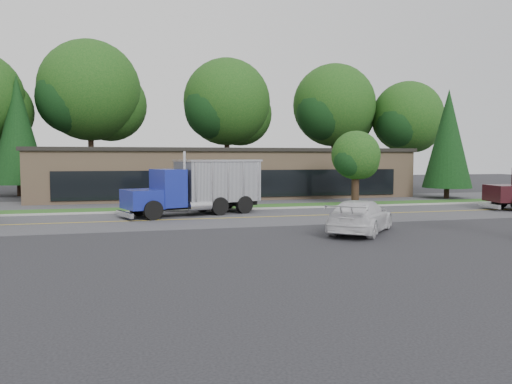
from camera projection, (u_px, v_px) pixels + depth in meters
ground at (293, 244)px, 20.38m from camera, size 140.00×140.00×0.00m
road at (243, 218)px, 29.07m from camera, size 60.00×8.00×0.02m
center_line at (243, 218)px, 29.07m from camera, size 60.00×0.12×0.01m
curb at (229, 210)px, 33.12m from camera, size 60.00×0.30×0.12m
grass_verge at (224, 208)px, 34.86m from camera, size 60.00×3.40×0.03m
far_parking at (212, 202)px, 39.69m from camera, size 60.00×7.00×0.02m
strip_mall at (223, 174)px, 45.84m from camera, size 32.00×12.00×4.00m
tree_far_b at (92, 96)px, 50.19m from camera, size 10.69×10.06×15.24m
tree_far_c at (228, 106)px, 53.73m from camera, size 9.89×9.31×14.11m
tree_far_d at (335, 109)px, 55.78m from camera, size 9.74×9.17×13.89m
tree_far_e at (408, 120)px, 55.92m from camera, size 8.40×7.90×11.98m
evergreen_left at (18, 130)px, 44.92m from camera, size 4.81×4.81×10.92m
evergreen_right at (448, 139)px, 42.41m from camera, size 4.09×4.09×9.29m
tree_verge at (356, 158)px, 37.18m from camera, size 3.86×3.63×5.50m
dump_truck_blue at (201, 185)px, 30.68m from camera, size 8.79×5.09×3.36m
rally_car at (360, 216)px, 23.24m from camera, size 5.10×5.46×1.55m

